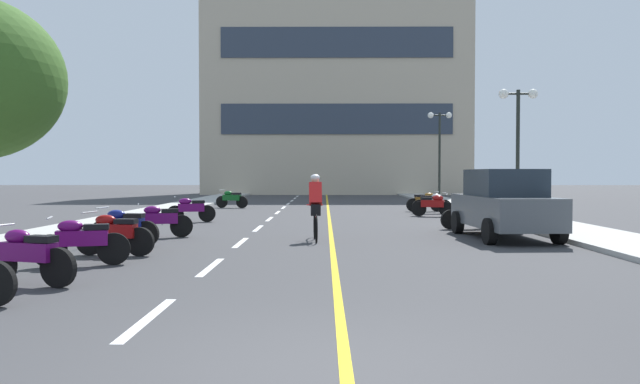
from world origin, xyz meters
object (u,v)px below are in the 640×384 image
at_px(street_lamp_mid, 518,122).
at_px(motorcycle_4, 124,226).
at_px(motorcycle_7, 191,209).
at_px(cyclist_rider, 315,206).
at_px(motorcycle_3, 114,233).
at_px(parked_car_near, 504,204).
at_px(motorcycle_1, 28,255).
at_px(motorcycle_2, 81,241).
at_px(motorcycle_6, 467,214).
at_px(motorcycle_9, 432,203).
at_px(street_lamp_far, 440,136).
at_px(motorcycle_10, 425,201).
at_px(motorcycle_5, 160,220).
at_px(motorcycle_8, 433,205).
at_px(motorcycle_11, 232,199).

bearing_deg(street_lamp_mid, motorcycle_4, -143.74).
distance_m(motorcycle_7, cyclist_rider, 7.42).
xyz_separation_m(motorcycle_4, cyclist_rider, (4.49, 1.22, 0.41)).
bearing_deg(motorcycle_3, parked_car_near, 21.27).
height_order(motorcycle_1, motorcycle_2, same).
relative_size(parked_car_near, motorcycle_3, 2.53).
xyz_separation_m(motorcycle_6, motorcycle_9, (0.22, 7.41, 0.00)).
bearing_deg(motorcycle_7, parked_car_near, -29.52).
height_order(street_lamp_far, motorcycle_2, street_lamp_far).
bearing_deg(motorcycle_2, street_lamp_mid, 45.60).
bearing_deg(motorcycle_1, street_lamp_far, 67.84).
bearing_deg(motorcycle_10, motorcycle_2, -118.45).
height_order(motorcycle_5, motorcycle_8, same).
bearing_deg(motorcycle_5, motorcycle_3, -89.71).
distance_m(parked_car_near, motorcycle_3, 9.76).
xyz_separation_m(street_lamp_far, parked_car_near, (-2.26, -21.25, -3.08)).
distance_m(street_lamp_far, motorcycle_3, 27.49).
bearing_deg(motorcycle_4, motorcycle_10, 55.43).
relative_size(motorcycle_2, motorcycle_9, 0.98).
distance_m(street_lamp_mid, motorcycle_6, 6.00).
xyz_separation_m(street_lamp_mid, motorcycle_8, (-2.93, 1.36, -3.17)).
bearing_deg(cyclist_rider, street_lamp_mid, 45.28).
bearing_deg(motorcycle_4, motorcycle_1, -87.51).
bearing_deg(cyclist_rider, motorcycle_9, 65.75).
xyz_separation_m(motorcycle_1, motorcycle_10, (9.06, 18.64, 0.00)).
xyz_separation_m(motorcycle_7, cyclist_rider, (4.47, -5.91, 0.41)).
height_order(street_lamp_far, motorcycle_10, street_lamp_far).
relative_size(motorcycle_4, motorcycle_6, 1.01).
distance_m(parked_car_near, motorcycle_7, 10.84).
xyz_separation_m(street_lamp_far, motorcycle_3, (-11.35, -24.79, -3.52)).
bearing_deg(parked_car_near, motorcycle_9, 90.62).
bearing_deg(motorcycle_1, motorcycle_4, 92.49).
bearing_deg(motorcycle_7, motorcycle_2, -88.72).
bearing_deg(motorcycle_11, motorcycle_5, -88.92).
relative_size(motorcycle_2, motorcycle_10, 0.98).
bearing_deg(motorcycle_4, motorcycle_3, -78.05).
xyz_separation_m(motorcycle_4, motorcycle_7, (0.03, 7.13, 0.00)).
xyz_separation_m(street_lamp_mid, motorcycle_9, (-2.64, 3.20, -3.17)).
distance_m(motorcycle_1, motorcycle_4, 5.17).
xyz_separation_m(parked_car_near, motorcycle_5, (-9.10, 0.06, -0.44)).
bearing_deg(motorcycle_4, street_lamp_far, 63.05).
distance_m(motorcycle_9, cyclist_rider, 11.82).
bearing_deg(motorcycle_2, cyclist_rider, 46.17).
distance_m(parked_car_near, motorcycle_11, 17.31).
xyz_separation_m(street_lamp_far, motorcycle_10, (-2.43, -9.57, -3.52)).
height_order(motorcycle_3, motorcycle_7, same).
relative_size(motorcycle_10, motorcycle_11, 1.02).
height_order(street_lamp_far, motorcycle_8, street_lamp_far).
relative_size(motorcycle_4, motorcycle_7, 1.02).
bearing_deg(motorcycle_5, street_lamp_far, 61.80).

